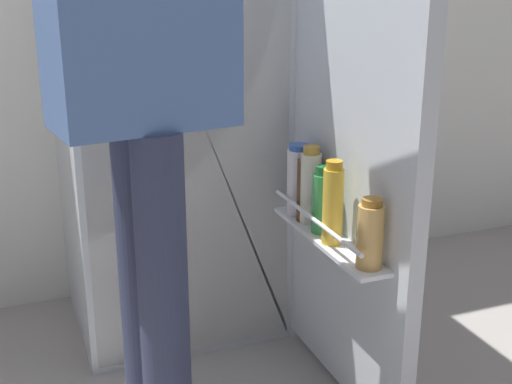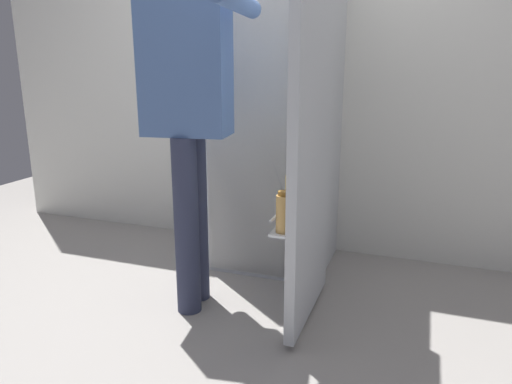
{
  "view_description": "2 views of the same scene",
  "coord_description": "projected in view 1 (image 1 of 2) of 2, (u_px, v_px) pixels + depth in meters",
  "views": [
    {
      "loc": [
        -0.54,
        -1.69,
        1.24
      ],
      "look_at": [
        0.08,
        -0.08,
        0.66
      ],
      "focal_mm": 48.71,
      "sensor_mm": 36.0,
      "label": 1
    },
    {
      "loc": [
        0.84,
        -2.18,
        1.2
      ],
      "look_at": [
        0.09,
        -0.08,
        0.61
      ],
      "focal_mm": 33.55,
      "sensor_mm": 36.0,
      "label": 2
    }
  ],
  "objects": [
    {
      "name": "person",
      "position": [
        145.0,
        43.0,
        1.52
      ],
      "size": [
        0.61,
        0.69,
        1.76
      ],
      "color": "#2D334C",
      "rests_on": "ground_plane"
    },
    {
      "name": "refrigerator",
      "position": [
        177.0,
        76.0,
        2.23
      ],
      "size": [
        0.73,
        1.25,
        1.77
      ],
      "color": "silver",
      "rests_on": "ground_plane"
    }
  ]
}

